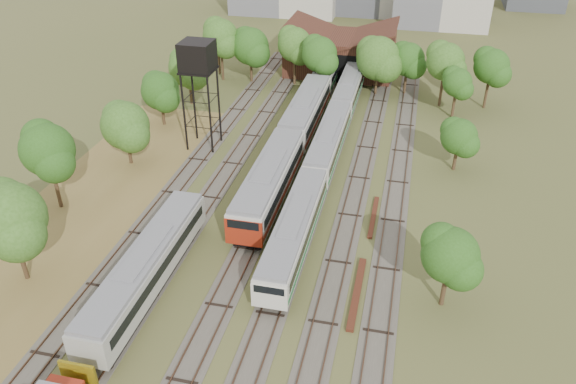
# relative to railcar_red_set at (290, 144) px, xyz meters

# --- Properties ---
(ground) EXTENTS (240.00, 240.00, 0.00)m
(ground) POSITION_rel_railcar_red_set_xyz_m (2.00, -27.04, -2.15)
(ground) COLOR #475123
(ground) RESTS_ON ground
(dry_grass_patch) EXTENTS (14.00, 60.00, 0.04)m
(dry_grass_patch) POSITION_rel_railcar_red_set_xyz_m (-16.00, -19.04, -2.13)
(dry_grass_patch) COLOR brown
(dry_grass_patch) RESTS_ON ground
(tracks) EXTENTS (24.60, 80.00, 0.19)m
(tracks) POSITION_rel_railcar_red_set_xyz_m (1.33, -2.04, -2.10)
(tracks) COLOR #4C473D
(tracks) RESTS_ON ground
(railcar_red_set) EXTENTS (3.28, 34.58, 4.06)m
(railcar_red_set) POSITION_rel_railcar_red_set_xyz_m (0.00, 0.00, 0.00)
(railcar_red_set) COLOR black
(railcar_red_set) RESTS_ON ground
(railcar_green_set) EXTENTS (2.76, 52.08, 3.41)m
(railcar_green_set) POSITION_rel_railcar_red_set_xyz_m (4.00, 1.96, -0.35)
(railcar_green_set) COLOR black
(railcar_green_set) RESTS_ON ground
(railcar_rear) EXTENTS (2.80, 16.08, 3.46)m
(railcar_rear) POSITION_rel_railcar_red_set_xyz_m (0.00, 27.25, -0.32)
(railcar_rear) COLOR black
(railcar_rear) RESTS_ON ground
(old_grey_coach) EXTENTS (2.88, 18.00, 3.55)m
(old_grey_coach) POSITION_rel_railcar_red_set_xyz_m (-6.00, -23.04, -0.21)
(old_grey_coach) COLOR black
(old_grey_coach) RESTS_ON ground
(water_tower) EXTENTS (3.55, 3.55, 12.24)m
(water_tower) POSITION_rel_railcar_red_set_xyz_m (-10.53, 1.55, 8.18)
(water_tower) COLOR black
(water_tower) RESTS_ON ground
(rail_pile_near) EXTENTS (0.56, 8.39, 0.28)m
(rail_pile_near) POSITION_rel_railcar_red_set_xyz_m (10.00, -20.14, -2.01)
(rail_pile_near) COLOR #522517
(rail_pile_near) RESTS_ON ground
(rail_pile_far) EXTENTS (0.44, 6.97, 0.23)m
(rail_pile_far) POSITION_rel_railcar_red_set_xyz_m (10.20, -9.21, -2.03)
(rail_pile_far) COLOR #522517
(rail_pile_far) RESTS_ON ground
(maintenance_shed) EXTENTS (16.45, 11.55, 7.58)m
(maintenance_shed) POSITION_rel_railcar_red_set_xyz_m (1.00, 30.94, 0.77)
(maintenance_shed) COLOR #391C14
(maintenance_shed) RESTS_ON ground
(tree_band_left) EXTENTS (8.58, 65.57, 8.65)m
(tree_band_left) POSITION_rel_railcar_red_set_xyz_m (-17.40, -9.46, 3.02)
(tree_band_left) COLOR #382616
(tree_band_left) RESTS_ON ground
(tree_band_far) EXTENTS (42.42, 8.50, 9.06)m
(tree_band_far) POSITION_rel_railcar_red_set_xyz_m (2.07, 22.23, 3.48)
(tree_band_far) COLOR #382616
(tree_band_far) RESTS_ON ground
(tree_band_right) EXTENTS (5.33, 40.14, 6.75)m
(tree_band_right) POSITION_rel_railcar_red_set_xyz_m (17.17, -3.13, 2.27)
(tree_band_right) COLOR #382616
(tree_band_right) RESTS_ON ground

